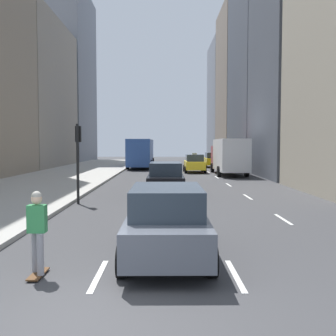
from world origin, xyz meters
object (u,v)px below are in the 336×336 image
object	(u,v)px
box_truck	(229,156)
traffic_light_pole	(78,150)
taxi_second	(212,160)
city_bus	(141,152)
sedan_black_near	(166,179)
skateboarder	(37,229)
sedan_silver_behind	(167,221)
taxi_lead	(194,163)

from	to	relation	value
box_truck	traffic_light_pole	size ratio (longest dim) A/B	2.33
traffic_light_pole	taxi_second	bearing A→B (deg)	71.53
city_bus	box_truck	xyz separation A→B (m)	(8.41, -11.15, -0.08)
sedan_black_near	box_truck	size ratio (longest dim) A/B	0.58
skateboarder	sedan_silver_behind	bearing A→B (deg)	26.10
taxi_lead	sedan_silver_behind	bearing A→B (deg)	-95.63
sedan_silver_behind	traffic_light_pole	xyz separation A→B (m)	(-3.95, 8.55, 1.54)
taxi_lead	sedan_silver_behind	xyz separation A→B (m)	(-2.80, -28.42, -0.01)
taxi_lead	box_truck	world-z (taller)	box_truck
city_bus	sedan_silver_behind	bearing A→B (deg)	-85.60
sedan_black_near	skateboarder	world-z (taller)	sedan_black_near
taxi_second	city_bus	world-z (taller)	city_bus
skateboarder	traffic_light_pole	size ratio (longest dim) A/B	0.48
sedan_black_near	traffic_light_pole	distance (m)	4.95
box_truck	skateboarder	bearing A→B (deg)	-107.15
taxi_lead	traffic_light_pole	xyz separation A→B (m)	(-6.75, -19.87, 1.53)
city_bus	skateboarder	size ratio (longest dim) A/B	6.65
sedan_black_near	sedan_silver_behind	bearing A→B (deg)	-90.00
skateboarder	taxi_second	bearing A→B (deg)	77.92
city_bus	taxi_second	bearing A→B (deg)	4.28
taxi_second	sedan_silver_behind	world-z (taller)	taxi_second
city_bus	skateboarder	xyz separation A→B (m)	(0.19, -37.80, -0.82)
sedan_silver_behind	sedan_black_near	bearing A→B (deg)	90.00
taxi_second	box_truck	xyz separation A→B (m)	(0.00, -11.78, 0.83)
box_truck	traffic_light_pole	xyz separation A→B (m)	(-9.55, -16.82, 0.70)
taxi_lead	traffic_light_pole	size ratio (longest dim) A/B	1.22
taxi_lead	skateboarder	distance (m)	30.20
box_truck	skateboarder	xyz separation A→B (m)	(-8.22, -26.66, -0.75)
city_bus	skateboarder	world-z (taller)	city_bus
taxi_lead	box_truck	distance (m)	4.23
sedan_black_near	traffic_light_pole	xyz separation A→B (m)	(-3.95, -2.57, 1.51)
city_bus	traffic_light_pole	bearing A→B (deg)	-92.33
taxi_lead	sedan_black_near	distance (m)	17.53
sedan_silver_behind	skateboarder	bearing A→B (deg)	-153.90
box_truck	city_bus	bearing A→B (deg)	127.04
taxi_second	box_truck	size ratio (longest dim) A/B	0.52
sedan_silver_behind	traffic_light_pole	distance (m)	9.54
sedan_black_near	traffic_light_pole	bearing A→B (deg)	-146.97
sedan_silver_behind	city_bus	distance (m)	36.64
taxi_second	box_truck	bearing A→B (deg)	-90.00
city_bus	traffic_light_pole	distance (m)	28.00
skateboarder	traffic_light_pole	world-z (taller)	traffic_light_pole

